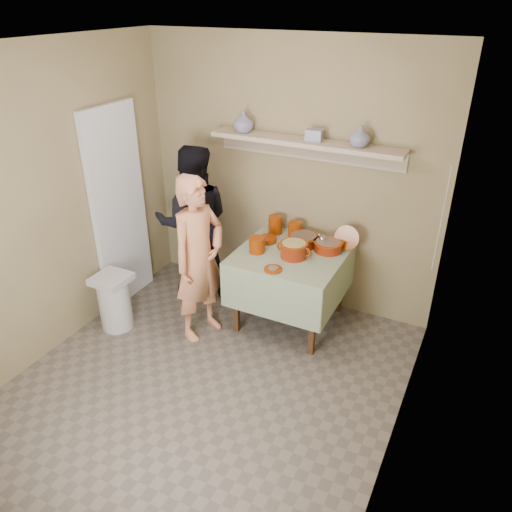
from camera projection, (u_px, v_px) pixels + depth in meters
The scene contains 22 objects.
ground at pixel (198, 394), 4.05m from camera, with size 3.50×3.50×0.00m, color #695E52.
tile_panel at pixel (119, 209), 4.91m from camera, with size 0.06×0.70×2.00m, color silver.
plate_stack_a at pixel (275, 225), 4.93m from camera, with size 0.14×0.14×0.18m, color #7D2600.
plate_stack_b at pixel (295, 229), 4.85m from camera, with size 0.13×0.13×0.16m, color #7D2600.
bowl_stack at pixel (257, 245), 4.57m from camera, with size 0.15×0.15×0.15m, color #7D2600.
empty_bowl at pixel (268, 239), 4.78m from camera, with size 0.17×0.17×0.05m, color #7D2600.
propped_lid at pixel (347, 238), 4.60m from camera, with size 0.23×0.23×0.02m, color #7D2600.
vase_right at pixel (360, 136), 4.21m from camera, with size 0.17×0.17×0.18m, color navy.
vase_left at pixel (243, 122), 4.64m from camera, with size 0.19×0.19×0.20m, color navy.
ceramic_box at pixel (314, 135), 4.38m from camera, with size 0.14×0.10×0.10m, color navy.
person_cook at pixel (199, 259), 4.44m from camera, with size 0.57×0.37×1.57m, color tan.
person_helper at pixel (194, 223), 5.08m from camera, with size 0.78×0.61×1.61m, color black.
room_shell at pixel (185, 211), 3.29m from camera, with size 3.04×3.54×2.62m.
serving_table at pixel (291, 264), 4.66m from camera, with size 0.97×0.97×0.76m.
cazuela_meat_a at pixel (303, 239), 4.72m from camera, with size 0.30×0.30×0.10m.
cazuela_meat_b at pixel (328, 245), 4.60m from camera, with size 0.28×0.28×0.10m.
ladle at pixel (323, 239), 4.60m from camera, with size 0.08×0.26×0.19m.
cazuela_rice at pixel (294, 249), 4.48m from camera, with size 0.33×0.25×0.14m.
front_plate at pixel (273, 269), 4.30m from camera, with size 0.16×0.16×0.03m.
wall_shelf at pixel (306, 144), 4.49m from camera, with size 1.80×0.25×0.21m.
trash_bin at pixel (115, 301), 4.74m from camera, with size 0.32×0.32×0.56m.
electrical_cord at pixel (441, 220), 4.05m from camera, with size 0.01×0.05×0.90m.
Camera 1 is at (1.79, -2.51, 2.89)m, focal length 35.00 mm.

